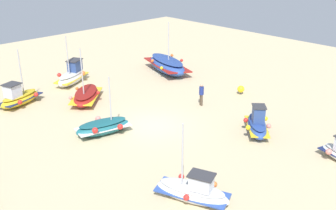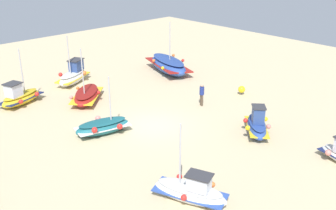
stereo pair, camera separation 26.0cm
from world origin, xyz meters
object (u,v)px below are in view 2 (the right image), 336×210
Objects in this scene: fishing_boat_4 at (168,65)px; person_walking at (202,93)px; fishing_boat_2 at (257,125)px; fishing_boat_0 at (191,191)px; mooring_buoy_0 at (242,89)px; fishing_boat_1 at (87,95)px; fishing_boat_5 at (73,75)px; fishing_boat_8 at (103,127)px; fishing_boat_3 at (20,97)px.

person_walking is at bearing 171.63° from fishing_boat_4.
fishing_boat_2 is 1.85× the size of person_walking.
fishing_boat_0 is 5.38× the size of mooring_buoy_0.
mooring_buoy_0 is (6.27, -12.00, -0.06)m from fishing_boat_0.
fishing_boat_4 is (0.94, -8.79, 0.22)m from fishing_boat_1.
fishing_boat_5 is 9.70m from fishing_boat_8.
fishing_boat_1 is 1.02× the size of fishing_boat_5.
fishing_boat_8 is at bearing -86.29° from fishing_boat_2.
fishing_boat_1 is 1.36× the size of fishing_boat_2.
fishing_boat_1 is 0.70× the size of fishing_boat_4.
fishing_boat_5 reaches higher than fishing_boat_3.
fishing_boat_0 is 8.06m from fishing_boat_8.
fishing_boat_5 is (3.15, 7.40, -0.04)m from fishing_boat_4.
fishing_boat_3 reaches higher than fishing_boat_0.
fishing_boat_5 is 5.81× the size of mooring_buoy_0.
fishing_boat_5 is at bearing 85.16° from fishing_boat_4.
person_walking reaches higher than mooring_buoy_0.
fishing_boat_5 is (1.39, -5.03, 0.08)m from fishing_boat_3.
fishing_boat_0 is 15.68m from fishing_boat_3.
fishing_boat_2 is at bearing 178.40° from fishing_boat_4.
fishing_boat_4 is at bearing -51.02° from fishing_boat_5.
fishing_boat_2 is 8.99m from fishing_boat_8.
person_walking is at bearing -142.13° from fishing_boat_2.
fishing_boat_4 is at bearing -37.50° from fishing_boat_1.
fishing_boat_4 is at bearing -97.37° from person_walking.
fishing_boat_1 reaches higher than fishing_boat_0.
fishing_boat_3 is 7.82m from fishing_boat_8.
fishing_boat_4 is 1.46× the size of fishing_boat_5.
fishing_boat_1 is 8.84m from fishing_boat_4.
fishing_boat_3 is 5.76× the size of mooring_buoy_0.
fishing_boat_5 is 2.47× the size of person_walking.
fishing_boat_8 reaches higher than mooring_buoy_0.
fishing_boat_8 reaches higher than person_walking.
fishing_boat_5 is at bearing 35.06° from mooring_buoy_0.
fishing_boat_1 is at bearing -111.01° from fishing_boat_2.
mooring_buoy_0 is at bearing -82.90° from fishing_boat_5.
fishing_boat_1 is 5.93× the size of mooring_buoy_0.
fishing_boat_4 reaches higher than fishing_boat_3.
fishing_boat_2 is at bearing 99.73° from person_walking.
fishing_boat_5 reaches higher than fishing_boat_8.
fishing_boat_1 is 8.06m from person_walking.
fishing_boat_1 is (12.97, -3.04, -0.03)m from fishing_boat_0.
fishing_boat_4 is 1.66× the size of fishing_boat_8.
fishing_boat_2 is 0.75× the size of fishing_boat_5.
fishing_boat_3 reaches higher than person_walking.
fishing_boat_0 is 1.05× the size of fishing_boat_8.
fishing_boat_4 reaches higher than fishing_boat_5.
mooring_buoy_0 is (-9.41, -12.60, -0.13)m from fishing_boat_3.
fishing_boat_4 is 3.62× the size of person_walking.
fishing_boat_2 is at bearing -111.98° from fishing_boat_1.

